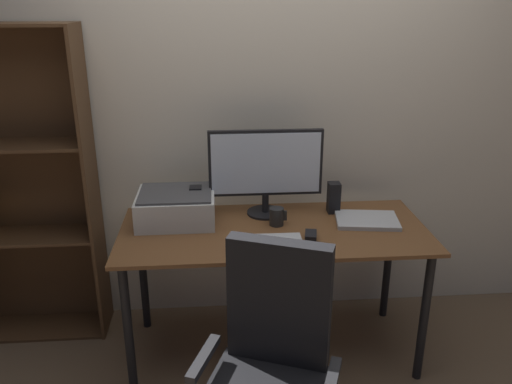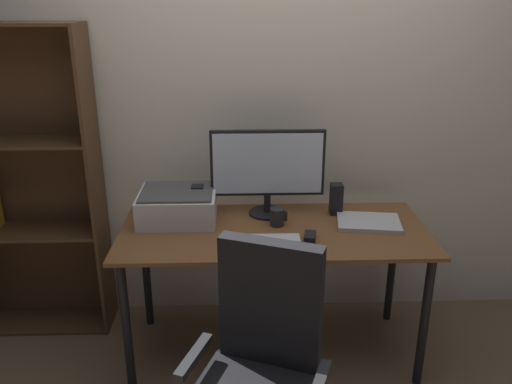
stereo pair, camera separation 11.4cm
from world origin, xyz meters
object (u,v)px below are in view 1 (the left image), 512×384
object	(u,v)px
desk	(274,244)
bookshelf	(18,192)
speaker_right	(334,198)
monitor	(266,167)
printer	(176,207)
keyboard	(272,240)
speaker_left	(196,202)
mouse	(311,236)
laptop	(367,220)
coffee_mug	(277,217)

from	to	relation	value
desk	bookshelf	bearing A→B (deg)	165.84
bookshelf	speaker_right	bearing A→B (deg)	-5.02
monitor	printer	bearing A→B (deg)	-173.07
desk	keyboard	xyz separation A→B (m)	(-0.03, -0.14, 0.10)
monitor	speaker_right	size ratio (longest dim) A/B	3.55
desk	speaker_left	world-z (taller)	speaker_left
printer	mouse	bearing A→B (deg)	-22.34
speaker_left	speaker_right	world-z (taller)	same
laptop	speaker_right	world-z (taller)	speaker_right
speaker_left	printer	size ratio (longest dim) A/B	0.42
desk	bookshelf	xyz separation A→B (m)	(-1.37, 0.34, 0.20)
desk	monitor	distance (m)	0.41
keyboard	coffee_mug	world-z (taller)	coffee_mug
speaker_left	desk	bearing A→B (deg)	-26.07
coffee_mug	speaker_right	size ratio (longest dim) A/B	0.55
keyboard	laptop	distance (m)	0.56
monitor	keyboard	xyz separation A→B (m)	(-0.00, -0.35, -0.26)
keyboard	printer	bearing A→B (deg)	149.14
coffee_mug	bookshelf	xyz separation A→B (m)	(-1.39, 0.30, 0.06)
monitor	keyboard	distance (m)	0.43
printer	keyboard	bearing A→B (deg)	-31.46
speaker_right	printer	distance (m)	0.85
bookshelf	coffee_mug	bearing A→B (deg)	-12.05
keyboard	printer	world-z (taller)	printer
monitor	printer	xyz separation A→B (m)	(-0.48, -0.06, -0.19)
speaker_left	keyboard	bearing A→B (deg)	-42.57
laptop	coffee_mug	bearing A→B (deg)	-172.34
mouse	bookshelf	world-z (taller)	bookshelf
mouse	printer	distance (m)	0.72
desk	keyboard	distance (m)	0.18
desk	coffee_mug	world-z (taller)	coffee_mug
speaker_left	coffee_mug	bearing A→B (deg)	-19.20
desk	printer	world-z (taller)	printer
monitor	mouse	size ratio (longest dim) A/B	6.28
monitor	mouse	world-z (taller)	monitor
speaker_right	printer	world-z (taller)	speaker_right
coffee_mug	laptop	world-z (taller)	coffee_mug
speaker_right	speaker_left	bearing A→B (deg)	180.00
monitor	coffee_mug	bearing A→B (deg)	-73.99
speaker_right	keyboard	bearing A→B (deg)	-138.03
desk	coffee_mug	size ratio (longest dim) A/B	16.78
desk	monitor	bearing A→B (deg)	96.63
monitor	speaker_left	world-z (taller)	monitor
laptop	bookshelf	xyz separation A→B (m)	(-1.86, 0.30, 0.10)
speaker_left	bookshelf	xyz separation A→B (m)	(-0.97, 0.15, 0.03)
desk	speaker_right	distance (m)	0.43
speaker_right	laptop	bearing A→B (deg)	-45.08
laptop	speaker_right	size ratio (longest dim) A/B	1.88
mouse	speaker_right	distance (m)	0.38
mouse	desk	bearing A→B (deg)	153.17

